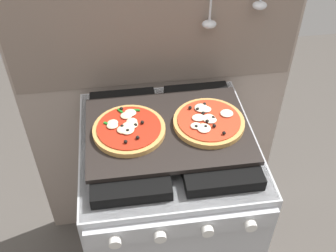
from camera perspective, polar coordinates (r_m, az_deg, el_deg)
name	(u,v)px	position (r m, az deg, el deg)	size (l,w,h in m)	color
kitchen_backsplash	(157,97)	(1.69, -1.56, 4.05)	(1.10, 0.08, 1.55)	gray
stove	(168,213)	(1.70, 0.01, -11.98)	(0.60, 0.64, 0.90)	#B7BABF
baking_tray	(168,130)	(1.36, 0.00, -0.56)	(0.54, 0.38, 0.02)	black
pizza_left	(129,128)	(1.34, -5.50, -0.35)	(0.24, 0.24, 0.03)	tan
pizza_right	(209,122)	(1.36, 5.68, 0.63)	(0.24, 0.24, 0.03)	tan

